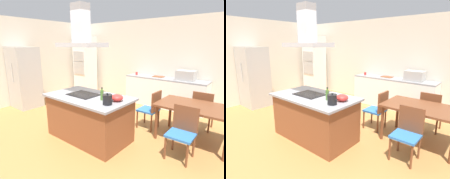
# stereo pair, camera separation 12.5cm
# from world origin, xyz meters

# --- Properties ---
(ground) EXTENTS (16.00, 16.00, 0.00)m
(ground) POSITION_xyz_m (0.00, 1.50, 0.00)
(ground) COLOR #AD753D
(wall_back) EXTENTS (7.20, 0.10, 2.70)m
(wall_back) POSITION_xyz_m (0.00, 3.25, 1.35)
(wall_back) COLOR beige
(wall_back) RESTS_ON ground
(wall_left) EXTENTS (0.10, 8.80, 2.70)m
(wall_left) POSITION_xyz_m (-3.45, 1.00, 1.35)
(wall_left) COLOR beige
(wall_left) RESTS_ON ground
(kitchen_island) EXTENTS (1.75, 0.99, 0.90)m
(kitchen_island) POSITION_xyz_m (0.00, 0.00, 0.45)
(kitchen_island) COLOR brown
(kitchen_island) RESTS_ON ground
(cooktop) EXTENTS (0.60, 0.44, 0.01)m
(cooktop) POSITION_xyz_m (-0.14, 0.00, 0.91)
(cooktop) COLOR black
(cooktop) RESTS_ON kitchen_island
(tea_kettle) EXTENTS (0.22, 0.17, 0.20)m
(tea_kettle) POSITION_xyz_m (0.64, -0.17, 0.99)
(tea_kettle) COLOR black
(tea_kettle) RESTS_ON kitchen_island
(olive_oil_bottle) EXTENTS (0.06, 0.06, 0.24)m
(olive_oil_bottle) POSITION_xyz_m (0.39, -0.03, 1.00)
(olive_oil_bottle) COLOR #47722D
(olive_oil_bottle) RESTS_ON kitchen_island
(mixing_bowl) EXTENTS (0.23, 0.23, 0.12)m
(mixing_bowl) POSITION_xyz_m (0.64, 0.09, 0.96)
(mixing_bowl) COLOR red
(mixing_bowl) RESTS_ON kitchen_island
(back_counter) EXTENTS (2.47, 0.62, 0.90)m
(back_counter) POSITION_xyz_m (0.37, 2.88, 0.45)
(back_counter) COLOR white
(back_counter) RESTS_ON ground
(countertop_microwave) EXTENTS (0.50, 0.38, 0.28)m
(countertop_microwave) POSITION_xyz_m (0.98, 2.88, 1.04)
(countertop_microwave) COLOR #B2AFAA
(countertop_microwave) RESTS_ON back_counter
(coffee_mug_red) EXTENTS (0.08, 0.08, 0.09)m
(coffee_mug_red) POSITION_xyz_m (-0.62, 2.84, 0.95)
(coffee_mug_red) COLOR red
(coffee_mug_red) RESTS_ON back_counter
(cutting_board) EXTENTS (0.34, 0.24, 0.02)m
(cutting_board) POSITION_xyz_m (0.13, 2.93, 0.91)
(cutting_board) COLOR brown
(cutting_board) RESTS_ON back_counter
(wall_oven_stack) EXTENTS (0.70, 0.66, 2.20)m
(wall_oven_stack) POSITION_xyz_m (-2.90, 2.65, 1.10)
(wall_oven_stack) COLOR white
(wall_oven_stack) RESTS_ON ground
(refrigerator) EXTENTS (0.80, 0.73, 1.82)m
(refrigerator) POSITION_xyz_m (-2.98, 0.20, 0.91)
(refrigerator) COLOR #B2AFAA
(refrigerator) RESTS_ON ground
(dining_table) EXTENTS (1.40, 0.90, 0.75)m
(dining_table) POSITION_xyz_m (1.72, 1.20, 0.67)
(dining_table) COLOR brown
(dining_table) RESTS_ON ground
(chair_facing_island) EXTENTS (0.42, 0.42, 0.89)m
(chair_facing_island) POSITION_xyz_m (1.72, 0.53, 0.51)
(chair_facing_island) COLOR #2D6BB7
(chair_facing_island) RESTS_ON ground
(chair_at_left_end) EXTENTS (0.42, 0.42, 0.89)m
(chair_at_left_end) POSITION_xyz_m (0.80, 1.20, 0.51)
(chair_at_left_end) COLOR #2D6BB7
(chair_at_left_end) RESTS_ON ground
(chair_facing_back_wall) EXTENTS (0.42, 0.42, 0.89)m
(chair_facing_back_wall) POSITION_xyz_m (1.72, 1.86, 0.51)
(chair_facing_back_wall) COLOR #2D6BB7
(chair_facing_back_wall) RESTS_ON ground
(range_hood) EXTENTS (0.90, 0.55, 0.78)m
(range_hood) POSITION_xyz_m (-0.14, 0.00, 2.10)
(range_hood) COLOR #ADADB2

